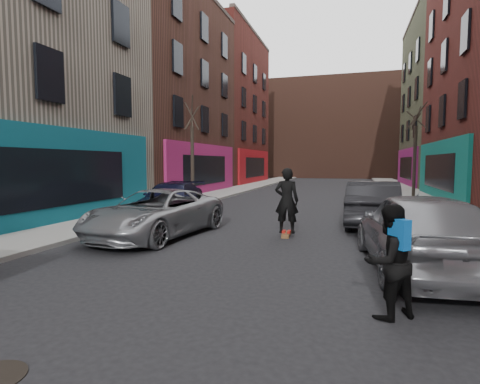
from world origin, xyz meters
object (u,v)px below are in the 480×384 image
Objects in this scene: tree_left_far at (192,142)px; tree_right_far at (415,141)px; parked_right_end at (373,203)px; skateboarder at (287,201)px; parked_right_far at (420,230)px; pedestrian at (389,261)px; parked_left_far at (156,213)px; parked_left_end at (171,200)px; skateboard at (286,234)px.

tree_right_far reaches higher than tree_left_far.
parked_right_end is 2.43× the size of skateboarder.
tree_right_far is 3.43× the size of skateboarder.
pedestrian is (-0.82, -2.69, -0.01)m from parked_right_far.
skateboarder reaches higher than parked_right_far.
tree_left_far is 11.21m from parked_right_end.
pedestrian is at bearing 66.91° from parked_right_far.
parked_left_far reaches higher than parked_left_end.
parked_right_far is 4.31m from skateboarder.
tree_right_far is at bearing 64.93° from parked_left_far.
parked_right_end is (6.40, 3.97, 0.08)m from parked_left_far.
skateboard is 1.04m from skateboarder.
tree_left_far is at bearing 97.54° from parked_left_end.
parked_right_end is at bearing -89.74° from parked_right_far.
parked_right_far is 2.51× the size of skateboarder.
skateboard is (-2.61, -2.82, -0.74)m from parked_right_end.
tree_left_far reaches higher than parked_left_end.
parked_left_end is 2.95× the size of pedestrian.
parked_right_far is (-2.37, -17.19, -2.68)m from tree_right_far.
parked_right_end is at bearing 44.04° from skateboard.
skateboarder is (0.00, 0.00, 1.04)m from skateboard.
skateboard is at bearing -103.55° from pedestrian.
skateboard is at bearing -111.36° from tree_right_far.
skateboarder reaches higher than parked_left_far.
tree_left_far is at bearing -154.18° from tree_right_far.
skateboard is at bearing 50.02° from parked_right_end.
tree_right_far is 1.37× the size of parked_right_far.
pedestrian reaches higher than parked_left_end.
parked_left_far is 3.11× the size of pedestrian.
skateboarder is at bearing -47.32° from parked_right_far.
tree_left_far is 11.26m from skateboard.
parked_left_far is at bearing 13.76° from skateboarder.
parked_left_far is at bearing -166.24° from skateboard.
parked_left_far is at bearing -72.36° from pedestrian.
tree_left_far is 3.94× the size of pedestrian.
pedestrian is (2.41, -5.53, -0.26)m from skateboarder.
tree_left_far is 6.56m from parked_left_end.
parked_left_end is at bearing -132.53° from tree_right_far.
parked_left_end is 5.83m from skateboard.
tree_left_far is 16.84m from pedestrian.
tree_left_far reaches higher than parked_right_far.
tree_right_far is at bearing 65.52° from skateboard.
parked_right_far is (7.03, -1.69, 0.13)m from parked_left_far.
tree_left_far is at bearing -93.58° from pedestrian.
parked_right_end is 3.91m from skateboard.
parked_right_far is 6.22× the size of skateboard.
tree_left_far reaches higher than skateboarder.
parked_left_end is (-1.40, 3.72, -0.01)m from parked_left_far.
skateboarder is (5.19, -2.57, 0.39)m from parked_left_end.
skateboard is 0.48× the size of pedestrian.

